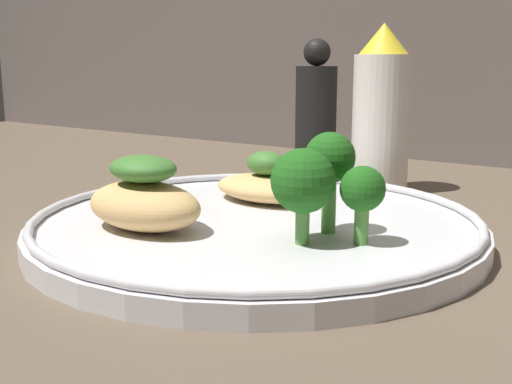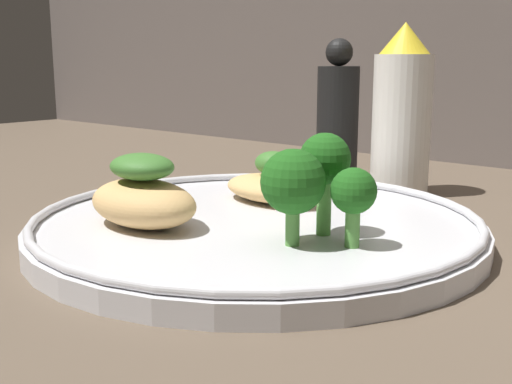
{
  "view_description": "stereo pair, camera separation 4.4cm",
  "coord_description": "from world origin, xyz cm",
  "px_view_note": "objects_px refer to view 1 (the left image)",
  "views": [
    {
      "loc": [
        24.89,
        -35.54,
        12.52
      ],
      "look_at": [
        0.0,
        0.0,
        3.4
      ],
      "focal_mm": 45.0,
      "sensor_mm": 36.0,
      "label": 1
    },
    {
      "loc": [
        28.39,
        -32.82,
        12.52
      ],
      "look_at": [
        0.0,
        0.0,
        3.4
      ],
      "focal_mm": 45.0,
      "sensor_mm": 36.0,
      "label": 2
    }
  ],
  "objects_px": {
    "sauce_bottle": "(382,113)",
    "pepper_grinder": "(316,119)",
    "broccoli_bunch": "(323,177)",
    "plate": "(256,226)"
  },
  "relations": [
    {
      "from": "plate",
      "to": "sauce_bottle",
      "type": "height_order",
      "value": "sauce_bottle"
    },
    {
      "from": "broccoli_bunch",
      "to": "pepper_grinder",
      "type": "relative_size",
      "value": 0.5
    },
    {
      "from": "plate",
      "to": "broccoli_bunch",
      "type": "bearing_deg",
      "value": -15.55
    },
    {
      "from": "broccoli_bunch",
      "to": "sauce_bottle",
      "type": "distance_m",
      "value": 0.23
    },
    {
      "from": "broccoli_bunch",
      "to": "pepper_grinder",
      "type": "xyz_separation_m",
      "value": [
        -0.13,
        0.22,
        0.01
      ]
    },
    {
      "from": "plate",
      "to": "broccoli_bunch",
      "type": "relative_size",
      "value": 4.4
    },
    {
      "from": "sauce_bottle",
      "to": "pepper_grinder",
      "type": "xyz_separation_m",
      "value": [
        -0.07,
        0.0,
        -0.01
      ]
    },
    {
      "from": "sauce_bottle",
      "to": "pepper_grinder",
      "type": "bearing_deg",
      "value": 180.0
    },
    {
      "from": "pepper_grinder",
      "to": "plate",
      "type": "bearing_deg",
      "value": -71.08
    },
    {
      "from": "plate",
      "to": "sauce_bottle",
      "type": "distance_m",
      "value": 0.21
    }
  ]
}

